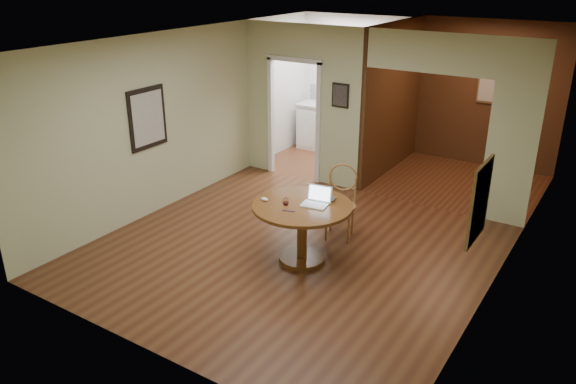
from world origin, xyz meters
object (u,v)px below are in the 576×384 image
Objects in this scene: dining_table at (302,219)px; closed_laptop at (320,199)px; chair at (341,197)px; open_laptop at (317,199)px.

closed_laptop is (0.12, 0.24, 0.22)m from dining_table.
closed_laptop is at bearing 63.76° from dining_table.
dining_table is at bearing -127.17° from closed_laptop.
chair is 0.86m from open_laptop.
open_laptop is 0.14m from closed_laptop.
dining_table is at bearing -150.10° from open_laptop.
closed_laptop is (0.05, -0.68, 0.23)m from chair.
closed_laptop is (-0.03, 0.12, -0.05)m from open_laptop.
chair is 2.86× the size of closed_laptop.
dining_table is 0.93m from chair.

